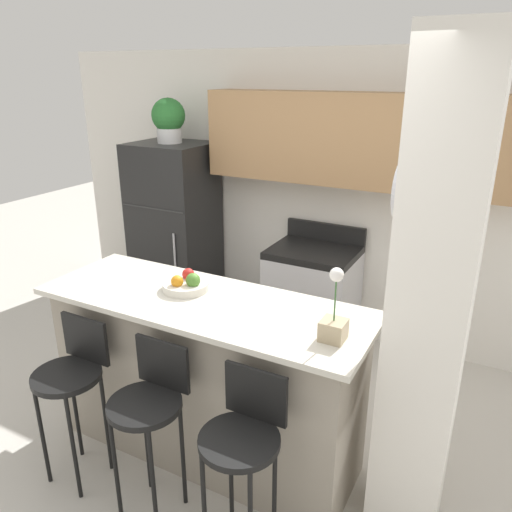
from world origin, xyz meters
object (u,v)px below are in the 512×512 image
object	(u,v)px
potted_plant_on_fridge	(169,119)
fruit_bowl	(186,284)
trash_bin	(215,314)
refrigerator	(175,231)
stove_range	(312,296)
orchid_vase	(334,321)
bar_stool_mid	(150,405)
bar_stool_left	(73,376)
bar_stool_right	(243,440)

from	to	relation	value
potted_plant_on_fridge	fruit_bowl	xyz separation A→B (m)	(1.22, -1.51, -0.82)
fruit_bowl	trash_bin	world-z (taller)	fruit_bowl
refrigerator	stove_range	bearing A→B (deg)	1.35
refrigerator	orchid_vase	size ratio (longest dim) A/B	4.45
potted_plant_on_fridge	bar_stool_mid	bearing A→B (deg)	-56.62
stove_range	bar_stool_left	distance (m)	2.25
refrigerator	trash_bin	world-z (taller)	refrigerator
fruit_bowl	trash_bin	distance (m)	1.71
stove_range	bar_stool_right	xyz separation A→B (m)	(0.50, -2.14, 0.23)
refrigerator	fruit_bowl	distance (m)	1.96
stove_range	orchid_vase	distance (m)	2.00
bar_stool_mid	trash_bin	xyz separation A→B (m)	(-0.80, 1.89, -0.50)
bar_stool_right	trash_bin	world-z (taller)	bar_stool_right
bar_stool_left	orchid_vase	xyz separation A→B (m)	(1.41, 0.45, 0.50)
stove_range	orchid_vase	size ratio (longest dim) A/B	2.75
stove_range	trash_bin	distance (m)	0.95
stove_range	trash_bin	world-z (taller)	stove_range
stove_range	trash_bin	size ratio (longest dim) A/B	2.82
bar_stool_right	bar_stool_mid	bearing A→B (deg)	180.00
fruit_bowl	bar_stool_left	bearing A→B (deg)	-123.73
bar_stool_mid	bar_stool_right	size ratio (longest dim) A/B	1.00
bar_stool_right	orchid_vase	size ratio (longest dim) A/B	2.61
potted_plant_on_fridge	orchid_vase	bearing A→B (deg)	-36.69
orchid_vase	fruit_bowl	world-z (taller)	orchid_vase
orchid_vase	trash_bin	xyz separation A→B (m)	(-1.64, 1.44, -1.00)
bar_stool_left	orchid_vase	world-z (taller)	orchid_vase
bar_stool_left	fruit_bowl	bearing A→B (deg)	56.27
potted_plant_on_fridge	trash_bin	size ratio (longest dim) A/B	1.06
bar_stool_left	refrigerator	bearing A→B (deg)	111.23
bar_stool_right	orchid_vase	xyz separation A→B (m)	(0.27, 0.45, 0.50)
bar_stool_mid	potted_plant_on_fridge	distance (m)	2.82
orchid_vase	trash_bin	bearing A→B (deg)	138.76
potted_plant_on_fridge	bar_stool_left	bearing A→B (deg)	-68.77
refrigerator	bar_stool_mid	world-z (taller)	refrigerator
refrigerator	orchid_vase	bearing A→B (deg)	-36.69
stove_range	fruit_bowl	distance (m)	1.70
refrigerator	fruit_bowl	size ratio (longest dim) A/B	5.98
bar_stool_mid	fruit_bowl	world-z (taller)	fruit_bowl
bar_stool_mid	stove_range	bearing A→B (deg)	88.11
bar_stool_left	trash_bin	size ratio (longest dim) A/B	2.67
bar_stool_right	trash_bin	distance (m)	2.39
refrigerator	potted_plant_on_fridge	world-z (taller)	potted_plant_on_fridge
bar_stool_mid	trash_bin	size ratio (longest dim) A/B	2.67
bar_stool_mid	potted_plant_on_fridge	bearing A→B (deg)	123.38
bar_stool_right	fruit_bowl	size ratio (longest dim) A/B	3.51
bar_stool_mid	trash_bin	world-z (taller)	bar_stool_mid
bar_stool_left	bar_stool_right	world-z (taller)	same
refrigerator	trash_bin	distance (m)	0.92
stove_range	potted_plant_on_fridge	xyz separation A→B (m)	(-1.46, -0.03, 1.48)
fruit_bowl	trash_bin	size ratio (longest dim) A/B	0.76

